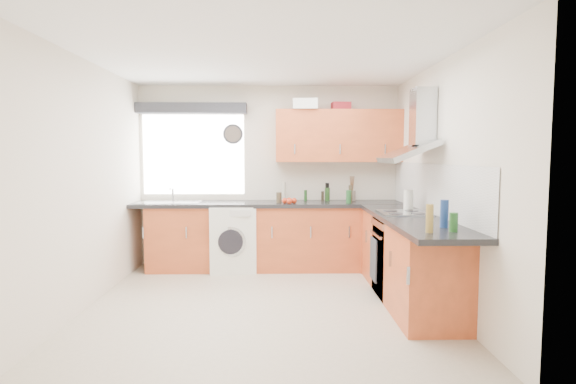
{
  "coord_description": "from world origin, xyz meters",
  "views": [
    {
      "loc": [
        0.15,
        -4.51,
        1.54
      ],
      "look_at": [
        0.25,
        0.85,
        1.1
      ],
      "focal_mm": 28.0,
      "sensor_mm": 36.0,
      "label": 1
    }
  ],
  "objects_px": {
    "oven": "(403,257)",
    "extractor_hood": "(415,134)",
    "washing_machine": "(233,238)",
    "upper_cabinets": "(338,136)"
  },
  "relations": [
    {
      "from": "extractor_hood",
      "to": "oven",
      "type": "bearing_deg",
      "value": 180.0
    },
    {
      "from": "upper_cabinets",
      "to": "washing_machine",
      "type": "xyz_separation_m",
      "value": [
        -1.43,
        -0.18,
        -1.36
      ]
    },
    {
      "from": "oven",
      "to": "washing_machine",
      "type": "xyz_separation_m",
      "value": [
        -1.98,
        1.15,
        0.01
      ]
    },
    {
      "from": "oven",
      "to": "extractor_hood",
      "type": "bearing_deg",
      "value": -0.0
    },
    {
      "from": "upper_cabinets",
      "to": "washing_machine",
      "type": "height_order",
      "value": "upper_cabinets"
    },
    {
      "from": "upper_cabinets",
      "to": "extractor_hood",
      "type": "bearing_deg",
      "value": -63.87
    },
    {
      "from": "extractor_hood",
      "to": "washing_machine",
      "type": "xyz_separation_m",
      "value": [
        -2.08,
        1.15,
        -1.33
      ]
    },
    {
      "from": "oven",
      "to": "upper_cabinets",
      "type": "bearing_deg",
      "value": 112.54
    },
    {
      "from": "oven",
      "to": "upper_cabinets",
      "type": "relative_size",
      "value": 0.5
    },
    {
      "from": "oven",
      "to": "extractor_hood",
      "type": "height_order",
      "value": "extractor_hood"
    }
  ]
}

